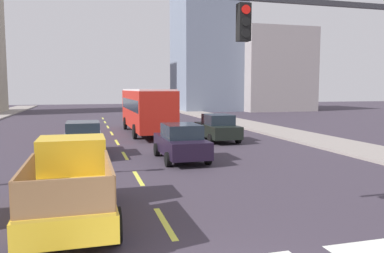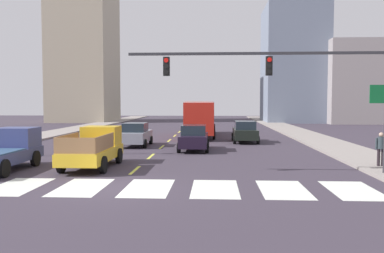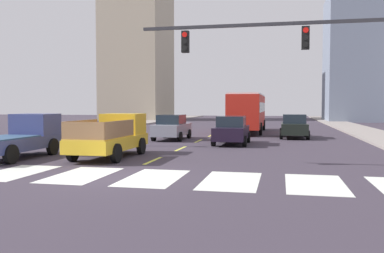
% 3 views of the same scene
% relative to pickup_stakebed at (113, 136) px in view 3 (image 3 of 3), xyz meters
% --- Properties ---
extents(ground_plane, '(160.00, 160.00, 0.00)m').
position_rel_pickup_stakebed_xyz_m(ground_plane, '(2.26, -5.05, -0.94)').
color(ground_plane, '#39313D').
extents(sidewalk_left, '(3.52, 110.00, 0.15)m').
position_rel_pickup_stakebed_xyz_m(sidewalk_left, '(-10.21, 12.95, -0.86)').
color(sidewalk_left, gray).
rests_on(sidewalk_left, ground).
extents(crosswalk_stripe_2, '(1.75, 3.37, 0.01)m').
position_rel_pickup_stakebed_xyz_m(crosswalk_stripe_2, '(-1.57, -5.05, -0.93)').
color(crosswalk_stripe_2, silver).
rests_on(crosswalk_stripe_2, ground).
extents(crosswalk_stripe_3, '(1.75, 3.37, 0.01)m').
position_rel_pickup_stakebed_xyz_m(crosswalk_stripe_3, '(0.98, -5.05, -0.93)').
color(crosswalk_stripe_3, silver).
rests_on(crosswalk_stripe_3, ground).
extents(crosswalk_stripe_4, '(1.75, 3.37, 0.01)m').
position_rel_pickup_stakebed_xyz_m(crosswalk_stripe_4, '(3.53, -5.05, -0.93)').
color(crosswalk_stripe_4, silver).
rests_on(crosswalk_stripe_4, ground).
extents(crosswalk_stripe_5, '(1.75, 3.37, 0.01)m').
position_rel_pickup_stakebed_xyz_m(crosswalk_stripe_5, '(6.08, -5.05, -0.93)').
color(crosswalk_stripe_5, silver).
rests_on(crosswalk_stripe_5, ground).
extents(crosswalk_stripe_6, '(1.75, 3.37, 0.01)m').
position_rel_pickup_stakebed_xyz_m(crosswalk_stripe_6, '(8.63, -5.05, -0.93)').
color(crosswalk_stripe_6, silver).
rests_on(crosswalk_stripe_6, ground).
extents(lane_dash_0, '(0.16, 2.40, 0.01)m').
position_rel_pickup_stakebed_xyz_m(lane_dash_0, '(2.26, -1.05, -0.93)').
color(lane_dash_0, '#D5D647').
rests_on(lane_dash_0, ground).
extents(lane_dash_1, '(0.16, 2.40, 0.01)m').
position_rel_pickup_stakebed_xyz_m(lane_dash_1, '(2.26, 3.95, -0.93)').
color(lane_dash_1, '#D5D647').
rests_on(lane_dash_1, ground).
extents(lane_dash_2, '(0.16, 2.40, 0.01)m').
position_rel_pickup_stakebed_xyz_m(lane_dash_2, '(2.26, 8.95, -0.93)').
color(lane_dash_2, '#D5D647').
rests_on(lane_dash_2, ground).
extents(lane_dash_3, '(0.16, 2.40, 0.01)m').
position_rel_pickup_stakebed_xyz_m(lane_dash_3, '(2.26, 13.95, -0.93)').
color(lane_dash_3, '#D5D647').
rests_on(lane_dash_3, ground).
extents(lane_dash_4, '(0.16, 2.40, 0.01)m').
position_rel_pickup_stakebed_xyz_m(lane_dash_4, '(2.26, 18.95, -0.93)').
color(lane_dash_4, '#D5D647').
rests_on(lane_dash_4, ground).
extents(lane_dash_5, '(0.16, 2.40, 0.01)m').
position_rel_pickup_stakebed_xyz_m(lane_dash_5, '(2.26, 23.95, -0.93)').
color(lane_dash_5, '#D5D647').
rests_on(lane_dash_5, ground).
extents(lane_dash_6, '(0.16, 2.40, 0.01)m').
position_rel_pickup_stakebed_xyz_m(lane_dash_6, '(2.26, 28.95, -0.93)').
color(lane_dash_6, '#D5D647').
rests_on(lane_dash_6, ground).
extents(lane_dash_7, '(0.16, 2.40, 0.01)m').
position_rel_pickup_stakebed_xyz_m(lane_dash_7, '(2.26, 33.95, -0.93)').
color(lane_dash_7, '#D5D647').
rests_on(lane_dash_7, ground).
extents(pickup_stakebed, '(2.18, 5.20, 1.96)m').
position_rel_pickup_stakebed_xyz_m(pickup_stakebed, '(0.00, 0.00, 0.00)').
color(pickup_stakebed, gold).
rests_on(pickup_stakebed, ground).
extents(pickup_dark, '(2.18, 5.20, 1.96)m').
position_rel_pickup_stakebed_xyz_m(pickup_dark, '(-3.99, -1.21, -0.02)').
color(pickup_dark, navy).
rests_on(pickup_dark, ground).
extents(city_bus, '(2.72, 10.80, 3.32)m').
position_rel_pickup_stakebed_xyz_m(city_bus, '(4.78, 18.18, 1.02)').
color(city_bus, red).
rests_on(city_bus, ground).
extents(sedan_near_left, '(2.02, 4.40, 1.72)m').
position_rel_pickup_stakebed_xyz_m(sedan_near_left, '(8.53, 12.83, -0.08)').
color(sedan_near_left, black).
rests_on(sedan_near_left, ground).
extents(sedan_mid, '(2.02, 4.40, 1.72)m').
position_rel_pickup_stakebed_xyz_m(sedan_mid, '(4.68, 7.05, -0.08)').
color(sedan_mid, black).
rests_on(sedan_mid, ground).
extents(sedan_far, '(2.02, 4.40, 1.72)m').
position_rel_pickup_stakebed_xyz_m(sedan_far, '(0.26, 9.59, -0.08)').
color(sedan_far, gray).
rests_on(sedan_far, ground).
extents(traffic_signal_gantry, '(11.44, 0.27, 6.00)m').
position_rel_pickup_stakebed_xyz_m(traffic_signal_gantry, '(9.74, -2.01, 3.35)').
color(traffic_signal_gantry, '#2D2D33').
rests_on(traffic_signal_gantry, ground).
extents(tower_tall_centre, '(9.37, 11.16, 28.01)m').
position_rel_pickup_stakebed_xyz_m(tower_tall_centre, '(-15.36, 46.67, 13.07)').
color(tower_tall_centre, tan).
rests_on(tower_tall_centre, ground).
extents(block_mid_right, '(9.45, 10.56, 18.30)m').
position_rel_pickup_stakebed_xyz_m(block_mid_right, '(18.76, 46.85, 8.21)').
color(block_mid_right, slate).
rests_on(block_mid_right, ground).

